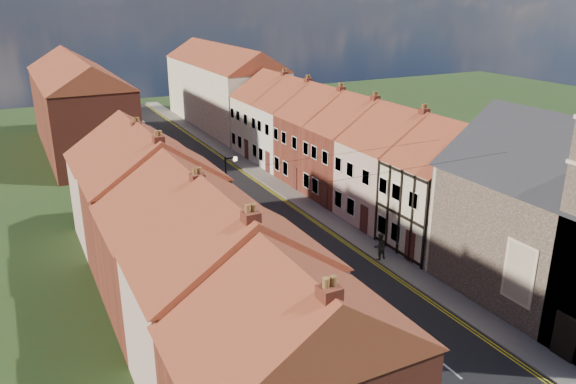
{
  "coord_description": "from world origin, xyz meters",
  "views": [
    {
      "loc": [
        -16.63,
        -14.21,
        16.52
      ],
      "look_at": [
        0.04,
        18.45,
        3.5
      ],
      "focal_mm": 35.0,
      "sensor_mm": 36.0,
      "label": 1
    }
  ],
  "objects_px": {
    "car_near": "(368,350)",
    "pedestrian_left": "(311,303)",
    "car_mid": "(194,189)",
    "pedestrian_right": "(380,246)",
    "lamppost": "(228,193)",
    "car_far": "(166,147)",
    "car_distant": "(148,132)"
  },
  "relations": [
    {
      "from": "car_far",
      "to": "car_distant",
      "type": "distance_m",
      "value": 8.34
    },
    {
      "from": "car_far",
      "to": "car_near",
      "type": "bearing_deg",
      "value": -111.24
    },
    {
      "from": "lamppost",
      "to": "car_near",
      "type": "height_order",
      "value": "lamppost"
    },
    {
      "from": "car_far",
      "to": "pedestrian_left",
      "type": "bearing_deg",
      "value": -112.33
    },
    {
      "from": "car_far",
      "to": "pedestrian_right",
      "type": "height_order",
      "value": "pedestrian_right"
    },
    {
      "from": "car_near",
      "to": "car_far",
      "type": "distance_m",
      "value": 40.68
    },
    {
      "from": "car_near",
      "to": "car_mid",
      "type": "bearing_deg",
      "value": 108.41
    },
    {
      "from": "car_mid",
      "to": "pedestrian_right",
      "type": "relative_size",
      "value": 2.31
    },
    {
      "from": "lamppost",
      "to": "car_mid",
      "type": "xyz_separation_m",
      "value": [
        0.61,
        9.75,
        -2.85
      ]
    },
    {
      "from": "car_near",
      "to": "pedestrian_right",
      "type": "relative_size",
      "value": 2.56
    },
    {
      "from": "car_near",
      "to": "car_far",
      "type": "height_order",
      "value": "car_near"
    },
    {
      "from": "pedestrian_left",
      "to": "pedestrian_right",
      "type": "xyz_separation_m",
      "value": [
        7.4,
        4.07,
        0.02
      ]
    },
    {
      "from": "car_far",
      "to": "car_distant",
      "type": "bearing_deg",
      "value": 70.45
    },
    {
      "from": "pedestrian_left",
      "to": "car_distant",
      "type": "bearing_deg",
      "value": 70.07
    },
    {
      "from": "lamppost",
      "to": "car_near",
      "type": "distance_m",
      "value": 16.41
    },
    {
      "from": "car_distant",
      "to": "lamppost",
      "type": "bearing_deg",
      "value": -101.01
    },
    {
      "from": "car_near",
      "to": "pedestrian_left",
      "type": "bearing_deg",
      "value": 114.57
    },
    {
      "from": "lamppost",
      "to": "car_far",
      "type": "distance_m",
      "value": 24.76
    },
    {
      "from": "car_near",
      "to": "car_mid",
      "type": "xyz_separation_m",
      "value": [
        0.0,
        25.92,
        -0.1
      ]
    },
    {
      "from": "car_near",
      "to": "pedestrian_left",
      "type": "distance_m",
      "value": 4.66
    },
    {
      "from": "pedestrian_right",
      "to": "car_near",
      "type": "bearing_deg",
      "value": 47.8
    },
    {
      "from": "pedestrian_right",
      "to": "lamppost",
      "type": "bearing_deg",
      "value": -48.58
    },
    {
      "from": "lamppost",
      "to": "car_far",
      "type": "relative_size",
      "value": 1.29
    },
    {
      "from": "pedestrian_left",
      "to": "pedestrian_right",
      "type": "relative_size",
      "value": 0.98
    },
    {
      "from": "car_far",
      "to": "car_distant",
      "type": "xyz_separation_m",
      "value": [
        0.08,
        8.34,
        -0.02
      ]
    },
    {
      "from": "car_mid",
      "to": "pedestrian_left",
      "type": "bearing_deg",
      "value": -87.23
    },
    {
      "from": "car_near",
      "to": "pedestrian_left",
      "type": "xyz_separation_m",
      "value": [
        -0.5,
        4.63,
        0.22
      ]
    },
    {
      "from": "pedestrian_left",
      "to": "pedestrian_right",
      "type": "height_order",
      "value": "pedestrian_right"
    },
    {
      "from": "pedestrian_right",
      "to": "car_mid",
      "type": "bearing_deg",
      "value": -71.94
    },
    {
      "from": "car_distant",
      "to": "pedestrian_right",
      "type": "distance_m",
      "value": 40.62
    },
    {
      "from": "car_far",
      "to": "pedestrian_right",
      "type": "distance_m",
      "value": 32.38
    },
    {
      "from": "car_near",
      "to": "car_distant",
      "type": "distance_m",
      "value": 49.02
    }
  ]
}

